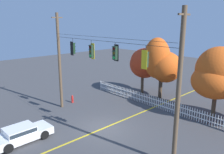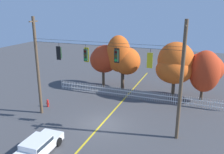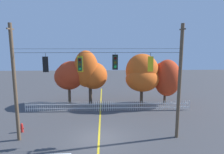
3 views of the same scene
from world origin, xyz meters
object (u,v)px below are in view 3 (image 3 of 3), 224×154
object	(u,v)px
traffic_signal_westbound_side	(80,64)
autumn_oak_far_east	(142,74)
traffic_signal_southbound_primary	(46,64)
autumn_maple_mid	(90,73)
autumn_maple_far_west	(166,77)
traffic_signal_northbound_primary	(115,62)
traffic_signal_eastbound_side	(150,64)
fire_hydrant	(22,128)
autumn_maple_near_fence	(70,75)

from	to	relation	value
traffic_signal_westbound_side	autumn_oak_far_east	distance (m)	11.02
traffic_signal_southbound_primary	autumn_maple_mid	world-z (taller)	traffic_signal_southbound_primary
traffic_signal_westbound_side	autumn_maple_far_west	world-z (taller)	traffic_signal_westbound_side
traffic_signal_southbound_primary	traffic_signal_northbound_primary	xyz separation A→B (m)	(5.31, 0.02, 0.12)
traffic_signal_eastbound_side	autumn_maple_mid	distance (m)	11.11
traffic_signal_eastbound_side	autumn_maple_far_west	bearing A→B (deg)	66.06
traffic_signal_westbound_side	traffic_signal_eastbound_side	size ratio (longest dim) A/B	1.03
autumn_oak_far_east	traffic_signal_southbound_primary	bearing A→B (deg)	-136.15
autumn_maple_far_west	autumn_oak_far_east	bearing A→B (deg)	-171.83
autumn_oak_far_east	fire_hydrant	world-z (taller)	autumn_oak_far_east
traffic_signal_eastbound_side	autumn_maple_near_fence	distance (m)	12.75
traffic_signal_westbound_side	autumn_oak_far_east	xyz separation A→B (m)	(6.44, 8.66, -2.22)
traffic_signal_northbound_primary	autumn_maple_mid	xyz separation A→B (m)	(-2.61, 9.49, -2.24)
traffic_signal_eastbound_side	autumn_oak_far_east	world-z (taller)	traffic_signal_eastbound_side
autumn_maple_mid	autumn_oak_far_east	size ratio (longest dim) A/B	1.06
autumn_maple_mid	fire_hydrant	size ratio (longest dim) A/B	8.35
traffic_signal_eastbound_side	autumn_maple_far_west	size ratio (longest dim) A/B	0.26
traffic_signal_westbound_side	fire_hydrant	xyz separation A→B (m)	(-5.39, 1.46, -5.74)
traffic_signal_westbound_side	traffic_signal_northbound_primary	size ratio (longest dim) A/B	1.12
traffic_signal_northbound_primary	autumn_maple_mid	size ratio (longest dim) A/B	0.20
traffic_signal_northbound_primary	autumn_maple_far_west	distance (m)	11.68
traffic_signal_eastbound_side	autumn_maple_near_fence	bearing A→B (deg)	128.69
traffic_signal_northbound_primary	autumn_maple_mid	world-z (taller)	traffic_signal_northbound_primary
autumn_maple_near_fence	autumn_maple_far_west	distance (m)	11.88
traffic_signal_southbound_primary	autumn_maple_far_west	size ratio (longest dim) A/B	0.26
autumn_maple_far_west	fire_hydrant	xyz separation A→B (m)	(-14.88, -7.64, -3.09)
traffic_signal_eastbound_side	traffic_signal_southbound_primary	bearing A→B (deg)	-180.00
autumn_maple_mid	autumn_maple_far_west	distance (m)	9.41
traffic_signal_northbound_primary	autumn_maple_mid	distance (m)	10.10
traffic_signal_westbound_side	fire_hydrant	distance (m)	8.01
autumn_maple_near_fence	autumn_maple_mid	size ratio (longest dim) A/B	0.81
autumn_maple_far_west	traffic_signal_westbound_side	bearing A→B (deg)	-136.21
traffic_signal_eastbound_side	autumn_maple_near_fence	world-z (taller)	traffic_signal_eastbound_side
autumn_maple_mid	fire_hydrant	world-z (taller)	autumn_maple_mid
traffic_signal_northbound_primary	traffic_signal_westbound_side	bearing A→B (deg)	179.99
fire_hydrant	autumn_maple_mid	bearing A→B (deg)	55.66
fire_hydrant	autumn_maple_near_fence	bearing A→B (deg)	70.02
autumn_maple_mid	autumn_maple_far_west	size ratio (longest dim) A/B	1.19
traffic_signal_eastbound_side	autumn_oak_far_east	distance (m)	9.02
traffic_signal_eastbound_side	autumn_maple_mid	world-z (taller)	traffic_signal_eastbound_side
traffic_signal_northbound_primary	autumn_maple_near_fence	distance (m)	11.29
autumn_maple_far_west	fire_hydrant	size ratio (longest dim) A/B	7.00
fire_hydrant	traffic_signal_eastbound_side	bearing A→B (deg)	-7.76
autumn_maple_near_fence	traffic_signal_eastbound_side	bearing A→B (deg)	-51.31
autumn_maple_near_fence	autumn_maple_mid	distance (m)	2.52
traffic_signal_southbound_primary	traffic_signal_westbound_side	distance (m)	2.60
autumn_maple_near_fence	autumn_maple_mid	xyz separation A→B (m)	(2.48, -0.25, 0.37)
traffic_signal_southbound_primary	autumn_maple_far_west	distance (m)	15.37
traffic_signal_southbound_primary	fire_hydrant	size ratio (longest dim) A/B	1.82
autumn_maple_near_fence	autumn_maple_far_west	bearing A→B (deg)	-3.11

